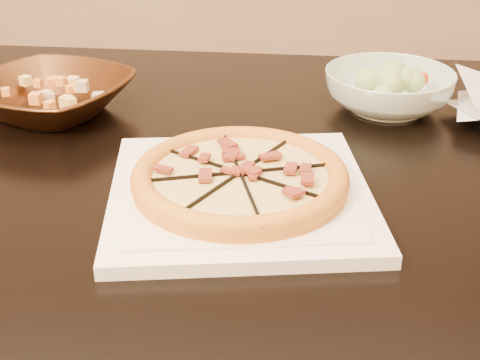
{
  "coord_description": "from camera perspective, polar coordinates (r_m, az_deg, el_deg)",
  "views": [
    {
      "loc": [
        0.19,
        -0.98,
        1.18
      ],
      "look_at": [
        0.16,
        -0.22,
        0.78
      ],
      "focal_mm": 50.0,
      "sensor_mm": 36.0,
      "label": 1
    }
  ],
  "objects": [
    {
      "name": "salad_bowl",
      "position": [
        1.17,
        12.54,
        7.46
      ],
      "size": [
        0.27,
        0.27,
        0.07
      ],
      "primitive_type": "imported",
      "rotation": [
        0.0,
        0.0,
        -0.27
      ],
      "color": "silver",
      "rests_on": "dining_table"
    },
    {
      "name": "salad",
      "position": [
        1.15,
        12.81,
        9.85
      ],
      "size": [
        0.11,
        0.11,
        0.04
      ],
      "color": "#A4C67F",
      "rests_on": "salad_bowl"
    },
    {
      "name": "pizza",
      "position": [
        0.85,
        -0.0,
        0.23
      ],
      "size": [
        0.28,
        0.28,
        0.03
      ],
      "color": "orange",
      "rests_on": "plate"
    },
    {
      "name": "dining_table",
      "position": [
        1.05,
        -5.38,
        -1.76
      ],
      "size": [
        1.6,
        1.1,
        0.75
      ],
      "color": "black",
      "rests_on": "floor"
    },
    {
      "name": "plate",
      "position": [
        0.86,
        0.0,
        -1.14
      ],
      "size": [
        0.36,
        0.36,
        0.02
      ],
      "color": "white",
      "rests_on": "dining_table"
    },
    {
      "name": "mixed_dish",
      "position": [
        1.15,
        -16.23,
        8.99
      ],
      "size": [
        0.11,
        0.12,
        0.03
      ],
      "color": "tan",
      "rests_on": "bronze_bowl"
    },
    {
      "name": "bronze_bowl",
      "position": [
        1.17,
        -15.87,
        6.89
      ],
      "size": [
        0.34,
        0.34,
        0.06
      ],
      "primitive_type": "imported",
      "rotation": [
        0.0,
        0.0,
        -0.4
      ],
      "color": "#4C2C15",
      "rests_on": "dining_table"
    }
  ]
}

